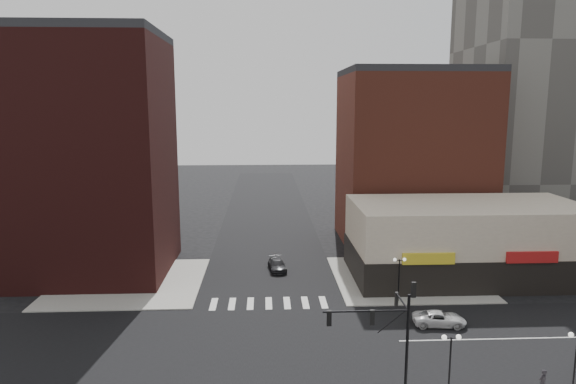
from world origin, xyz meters
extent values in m
plane|color=black|center=(0.00, 0.00, 0.00)|extent=(240.00, 240.00, 0.00)
cube|color=black|center=(0.00, 0.00, 0.01)|extent=(200.00, 14.00, 0.02)
cube|color=black|center=(0.00, 0.00, 0.01)|extent=(14.00, 200.00, 0.02)
cube|color=gray|center=(-14.50, 14.50, 0.06)|extent=(15.00, 15.00, 0.12)
cube|color=gray|center=(14.50, 14.50, 0.06)|extent=(15.00, 15.00, 0.12)
cube|color=#3C1413|center=(-19.00, 18.50, 12.50)|extent=(16.00, 15.00, 25.00)
cube|color=#3C1413|center=(-32.00, 34.00, 6.00)|extent=(20.00, 18.00, 12.00)
cube|color=brown|center=(19.00, 29.50, 11.00)|extent=(18.00, 15.00, 22.00)
cube|color=beige|center=(21.00, 15.00, 4.00)|extent=(24.00, 12.00, 8.00)
cube|color=black|center=(21.00, 15.00, 1.70)|extent=(24.20, 12.20, 3.40)
cylinder|color=black|center=(8.20, -8.20, 3.50)|extent=(0.18, 0.18, 7.00)
cylinder|color=black|center=(5.60, -8.20, 6.00)|extent=(5.20, 0.11, 0.11)
cylinder|color=black|center=(7.20, -8.20, 5.30)|extent=(1.72, 0.06, 1.46)
cylinder|color=black|center=(8.20, -6.70, 6.00)|extent=(0.11, 3.00, 0.11)
cube|color=black|center=(3.40, -8.20, 5.60)|extent=(0.28, 0.18, 0.95)
sphere|color=red|center=(3.40, -8.20, 5.90)|extent=(0.16, 0.16, 0.16)
cube|color=black|center=(6.00, -8.20, 5.60)|extent=(0.28, 0.18, 0.95)
sphere|color=red|center=(6.00, -8.20, 5.90)|extent=(0.16, 0.16, 0.16)
cube|color=black|center=(8.20, -5.40, 5.60)|extent=(0.18, 0.28, 0.95)
sphere|color=red|center=(8.20, -5.40, 5.90)|extent=(0.16, 0.16, 0.16)
cube|color=black|center=(8.45, -8.20, 7.30)|extent=(0.28, 0.18, 0.95)
sphere|color=red|center=(8.45, -8.20, 7.60)|extent=(0.16, 0.16, 0.16)
cylinder|color=black|center=(11.00, -8.00, 2.12)|extent=(0.11, 0.11, 4.00)
cylinder|color=black|center=(11.00, -8.00, 4.02)|extent=(0.90, 0.06, 0.06)
sphere|color=white|center=(10.55, -8.00, 4.12)|extent=(0.32, 0.32, 0.32)
sphere|color=white|center=(11.45, -8.00, 4.12)|extent=(0.32, 0.32, 0.32)
cylinder|color=black|center=(19.00, -8.00, 2.12)|extent=(0.11, 0.11, 4.00)
sphere|color=white|center=(18.55, -8.00, 4.12)|extent=(0.32, 0.32, 0.32)
cylinder|color=black|center=(12.00, 8.00, 2.12)|extent=(0.11, 0.11, 4.00)
cylinder|color=black|center=(12.00, 8.00, 4.02)|extent=(0.90, 0.06, 0.06)
sphere|color=white|center=(11.55, 8.00, 4.12)|extent=(0.32, 0.32, 0.32)
sphere|color=white|center=(12.45, 8.00, 4.12)|extent=(0.32, 0.32, 0.32)
imported|color=silver|center=(14.10, 2.73, 0.61)|extent=(4.53, 2.39, 1.21)
imported|color=black|center=(0.92, 17.83, 0.62)|extent=(2.24, 4.46, 1.24)
imported|color=black|center=(17.01, -8.00, 0.97)|extent=(0.73, 0.61, 1.71)
camera|label=1|loc=(-0.40, -37.03, 18.21)|focal=32.00mm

